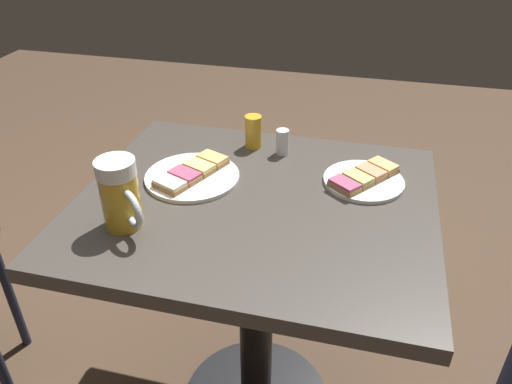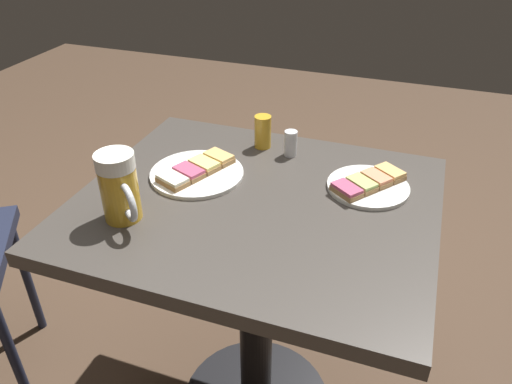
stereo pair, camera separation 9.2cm
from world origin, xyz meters
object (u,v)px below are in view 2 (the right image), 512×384
object	(u,v)px
beer_mug	(120,188)
beer_glass_small	(263,132)
plate_near	(368,185)
salt_shaker	(291,143)
plate_far	(197,172)

from	to	relation	value
beer_mug	beer_glass_small	world-z (taller)	beer_mug
plate_near	beer_mug	xyz separation A→B (m)	(0.47, 0.29, 0.07)
salt_shaker	plate_far	bearing A→B (deg)	43.63
plate_near	beer_glass_small	size ratio (longest dim) A/B	2.16
plate_far	beer_glass_small	size ratio (longest dim) A/B	2.58
plate_near	salt_shaker	size ratio (longest dim) A/B	2.79
plate_near	beer_glass_small	distance (m)	0.33
plate_far	beer_glass_small	world-z (taller)	beer_glass_small
plate_far	plate_near	bearing A→B (deg)	-168.85
plate_near	plate_far	size ratio (longest dim) A/B	0.84
beer_glass_small	plate_near	bearing A→B (deg)	158.43
salt_shaker	beer_glass_small	bearing A→B (deg)	-14.57
plate_near	plate_far	world-z (taller)	same
plate_near	beer_glass_small	world-z (taller)	beer_glass_small
beer_mug	plate_far	bearing A→B (deg)	-107.76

